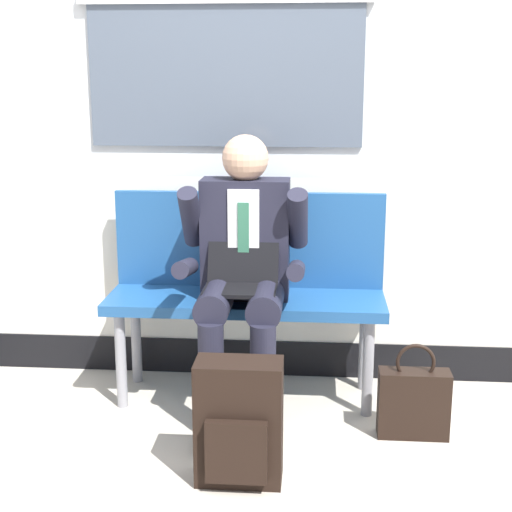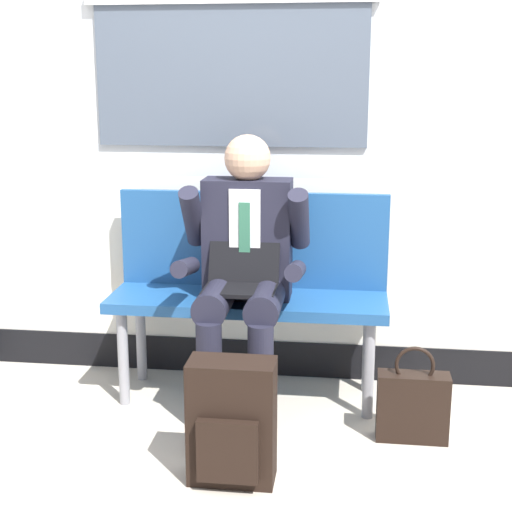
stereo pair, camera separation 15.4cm
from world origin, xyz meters
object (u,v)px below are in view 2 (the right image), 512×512
Objects in this scene: bench_with_person at (250,278)px; person_seated at (244,268)px; handbag at (413,405)px; backpack at (232,423)px.

person_seated is at bearing -90.00° from bench_with_person.
bench_with_person is 0.95m from handbag.
handbag is at bearing -15.83° from person_seated.
backpack is 1.15× the size of handbag.
person_seated is 0.94m from handbag.
person_seated is 2.60× the size of backpack.
bench_with_person is at bearing 90.00° from person_seated.
person_seated reaches higher than backpack.
handbag is (0.75, -0.21, -0.52)m from person_seated.
handbag is (0.75, -0.42, -0.42)m from bench_with_person.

